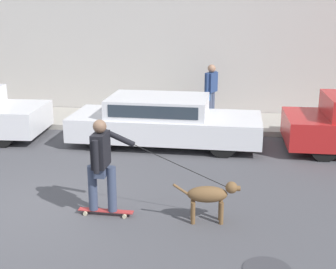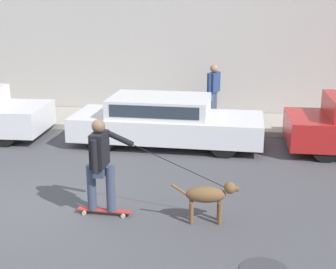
{
  "view_description": "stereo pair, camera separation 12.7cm",
  "coord_description": "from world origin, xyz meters",
  "px_view_note": "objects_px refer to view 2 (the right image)",
  "views": [
    {
      "loc": [
        3.1,
        -6.94,
        3.42
      ],
      "look_at": [
        2.04,
        1.54,
        0.95
      ],
      "focal_mm": 50.0,
      "sensor_mm": 36.0,
      "label": 1
    },
    {
      "loc": [
        3.22,
        -6.93,
        3.42
      ],
      "look_at": [
        2.04,
        1.54,
        0.95
      ],
      "focal_mm": 50.0,
      "sensor_mm": 36.0,
      "label": 2
    }
  ],
  "objects_px": {
    "dog": "(209,196)",
    "parked_car_1": "(165,121)",
    "pedestrian_with_bag": "(213,89)",
    "skateboarder": "(101,162)"
  },
  "relations": [
    {
      "from": "parked_car_1",
      "to": "dog",
      "type": "distance_m",
      "value": 4.24
    },
    {
      "from": "skateboarder",
      "to": "pedestrian_with_bag",
      "type": "height_order",
      "value": "pedestrian_with_bag"
    },
    {
      "from": "dog",
      "to": "skateboarder",
      "type": "distance_m",
      "value": 1.8
    },
    {
      "from": "skateboarder",
      "to": "pedestrian_with_bag",
      "type": "bearing_deg",
      "value": 78.43
    },
    {
      "from": "skateboarder",
      "to": "pedestrian_with_bag",
      "type": "distance_m",
      "value": 6.44
    },
    {
      "from": "pedestrian_with_bag",
      "to": "skateboarder",
      "type": "bearing_deg",
      "value": 102.68
    },
    {
      "from": "parked_car_1",
      "to": "pedestrian_with_bag",
      "type": "relative_size",
      "value": 3.0
    },
    {
      "from": "parked_car_1",
      "to": "skateboarder",
      "type": "distance_m",
      "value": 4.04
    },
    {
      "from": "parked_car_1",
      "to": "skateboarder",
      "type": "height_order",
      "value": "skateboarder"
    },
    {
      "from": "dog",
      "to": "parked_car_1",
      "type": "bearing_deg",
      "value": 101.52
    }
  ]
}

